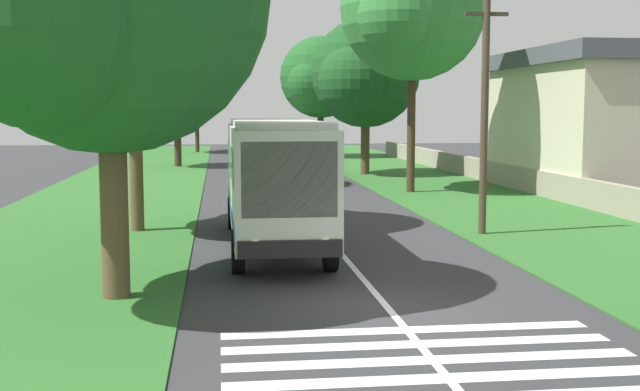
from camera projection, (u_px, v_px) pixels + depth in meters
name	position (u px, v px, depth m)	size (l,w,h in m)	color
ground	(389.00, 310.00, 16.33)	(160.00, 160.00, 0.00)	#333335
grass_verge_left	(90.00, 218.00, 30.11)	(120.00, 8.00, 0.04)	#2D6628
grass_verge_right	(512.00, 211.00, 32.14)	(120.00, 8.00, 0.04)	#2D6628
centre_line	(308.00, 215.00, 31.13)	(110.00, 0.16, 0.01)	silver
coach_bus	(273.00, 174.00, 23.78)	(11.16, 2.62, 3.73)	silver
zebra_crossing	(440.00, 369.00, 12.61)	(4.95, 6.80, 0.01)	silver
trailing_car_0	(319.00, 171.00, 44.22)	(4.30, 1.78, 1.43)	#145933
trailing_car_1	(293.00, 161.00, 53.70)	(4.30, 1.78, 1.43)	#145933
trailing_minibus_0	(281.00, 141.00, 64.31)	(6.00, 2.14, 2.53)	silver
roadside_tree_left_0	(174.00, 90.00, 56.79)	(6.65, 5.29, 8.18)	#3D2D1E
roadside_tree_left_1	(194.00, 74.00, 76.11)	(9.36, 7.41, 11.22)	#3D2D1E
roadside_tree_left_3	(99.00, 1.00, 16.63)	(8.21, 6.73, 9.78)	brown
roadside_tree_right_0	(319.00, 79.00, 67.98)	(7.91, 6.85, 10.15)	#3D2D1E
roadside_tree_right_2	(363.00, 76.00, 49.61)	(7.74, 6.71, 9.60)	#4C3826
roadside_tree_right_3	(409.00, 12.00, 38.79)	(8.20, 6.98, 12.34)	#3D2D1E
utility_pole	(485.00, 111.00, 25.71)	(0.24, 1.40, 7.59)	#473828
roadside_wall	(544.00, 183.00, 37.43)	(70.00, 0.40, 1.18)	#9E937F
roadside_building	(621.00, 120.00, 39.57)	(12.39, 10.06, 6.94)	beige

